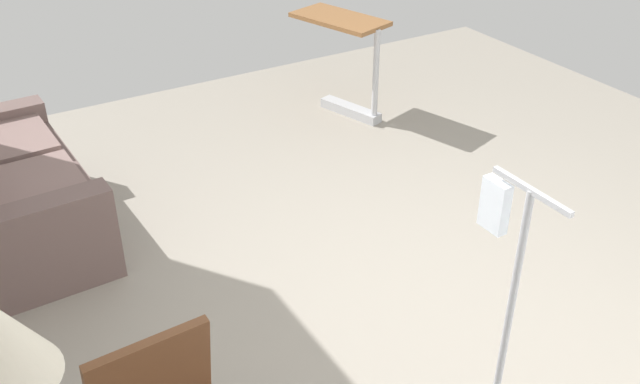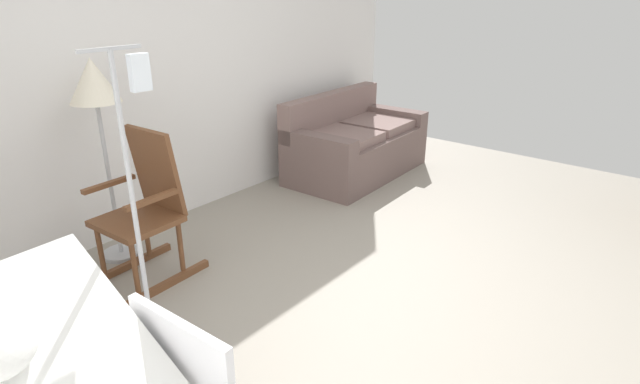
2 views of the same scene
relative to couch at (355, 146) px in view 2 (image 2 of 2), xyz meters
name	(u,v)px [view 2 (image 2 of 2)]	position (x,y,z in m)	size (l,w,h in m)	color
ground_plane	(418,305)	(-1.77, -1.78, -0.31)	(7.13, 7.13, 0.00)	gray
back_wall	(171,59)	(-1.77, 0.63, 1.04)	(5.91, 0.10, 2.70)	white
couch	(355,146)	(0.00, 0.00, 0.00)	(1.63, 0.91, 0.85)	#68534F
rocking_chair	(145,210)	(-2.63, -0.13, 0.20)	(0.78, 0.53, 1.05)	brown
floor_lamp	(96,95)	(-2.63, 0.30, 0.92)	(0.34, 0.34, 1.48)	#B2B5BA
iv_pole	(155,336)	(-3.20, -1.04, -0.06)	(0.44, 0.44, 1.69)	#B2B5BA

